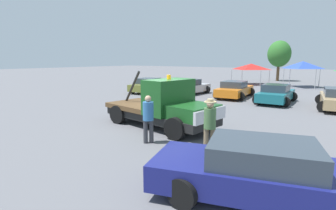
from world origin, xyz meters
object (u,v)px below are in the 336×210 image
tree_left (279,54)px  canopy_tent_blue (303,65)px  person_at_hood (148,116)px  person_near_truck (210,122)px  traffic_cone (163,108)px  foreground_car (272,174)px  parked_car_silver (189,87)px  parked_car_teal (276,94)px  parked_car_olive (149,85)px  tow_truck (165,107)px  canopy_tent_red (251,67)px  parked_car_orange (235,89)px

tree_left → canopy_tent_blue: bearing=-59.0°
canopy_tent_blue → person_at_hood: bearing=-92.0°
person_near_truck → person_at_hood: 2.36m
traffic_cone → foreground_car: bearing=-38.9°
parked_car_silver → parked_car_teal: 7.42m
parked_car_silver → tree_left: 20.03m
parked_car_olive → parked_car_silver: bearing=-82.7°
person_near_truck → tree_left: size_ratio=0.33×
person_at_hood → parked_car_teal: 12.19m
person_at_hood → canopy_tent_blue: canopy_tent_blue is taller
person_near_truck → parked_car_silver: (-8.32, 12.13, -0.43)m
tow_truck → foreground_car: 6.73m
person_near_truck → traffic_cone: person_near_truck is taller
person_near_truck → person_at_hood: bearing=71.5°
foreground_car → canopy_tent_red: canopy_tent_red is taller
tree_left → person_near_truck: bearing=-79.7°
person_near_truck → parked_car_olive: bearing=20.8°
person_near_truck → parked_car_olive: 16.33m
parked_car_teal → canopy_tent_red: size_ratio=1.25×
tow_truck → parked_car_silver: tow_truck is taller
person_near_truck → tree_left: bearing=-16.2°
tow_truck → person_at_hood: tow_truck is taller
foreground_car → parked_car_silver: size_ratio=1.32×
parked_car_teal → foreground_car: bearing=-168.7°
parked_car_olive → traffic_cone: bearing=-143.4°
canopy_tent_red → canopy_tent_blue: 5.60m
person_near_truck → canopy_tent_red: size_ratio=0.51×
person_near_truck → parked_car_silver: bearing=8.0°
parked_car_silver → tree_left: tree_left is taller
tow_truck → foreground_car: bearing=-25.0°
canopy_tent_red → parked_car_orange: bearing=-76.7°
parked_car_silver → parked_car_teal: size_ratio=0.97×
person_near_truck → parked_car_olive: person_near_truck is taller
foreground_car → tree_left: bearing=85.9°
person_near_truck → parked_car_silver: 14.71m
person_near_truck → tree_left: tree_left is taller
parked_car_olive → parked_car_orange: same height
foreground_car → traffic_cone: (-7.73, 6.24, -0.40)m
parked_car_olive → parked_car_teal: size_ratio=1.05×
tow_truck → canopy_tent_red: 22.89m
tow_truck → traffic_cone: bearing=136.5°
tow_truck → parked_car_orange: tow_truck is taller
person_near_truck → canopy_tent_red: canopy_tent_red is taller
parked_car_silver → canopy_tent_blue: 14.38m
person_near_truck → parked_car_orange: (-4.31, 12.63, -0.43)m
traffic_cone → person_at_hood: bearing=-58.2°
parked_car_teal → canopy_tent_blue: bearing=-0.1°
foreground_car → canopy_tent_red: bearing=92.2°
foreground_car → parked_car_teal: 14.03m
person_near_truck → canopy_tent_red: bearing=-10.2°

